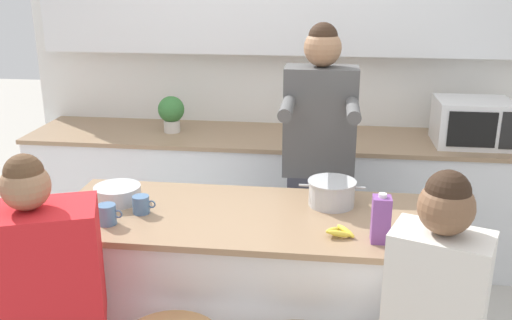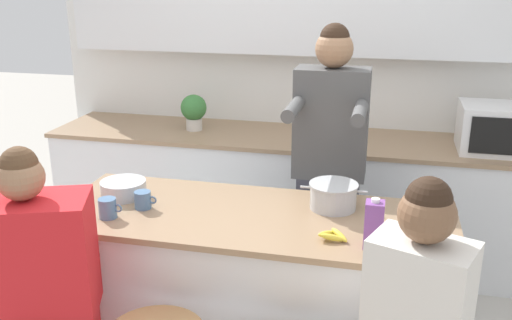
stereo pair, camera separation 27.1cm
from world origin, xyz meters
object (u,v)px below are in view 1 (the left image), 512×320
object	(u,v)px
microwave	(472,122)
coffee_cup_near	(107,214)
person_cooking	(318,176)
banana_bunch	(339,232)
kitchen_island	(254,298)
coffee_cup_far	(141,205)
cooking_pot	(332,193)
juice_carton	(381,219)
potted_plant	(171,112)
fruit_bowl	(118,194)

from	to	relation	value
microwave	coffee_cup_near	bearing A→B (deg)	-140.82
person_cooking	banana_bunch	world-z (taller)	person_cooking
kitchen_island	coffee_cup_far	size ratio (longest dim) A/B	16.94
cooking_pot	coffee_cup_far	bearing A→B (deg)	-166.52
cooking_pot	juice_carton	world-z (taller)	juice_carton
cooking_pot	potted_plant	xyz separation A→B (m)	(-1.16, 1.28, 0.07)
kitchen_island	person_cooking	world-z (taller)	person_cooking
fruit_bowl	person_cooking	bearing A→B (deg)	31.53
person_cooking	coffee_cup_far	size ratio (longest dim) A/B	15.63
potted_plant	juice_carton	bearing A→B (deg)	-50.48
kitchen_island	fruit_bowl	world-z (taller)	fruit_bowl
person_cooking	coffee_cup_far	distance (m)	1.11
cooking_pot	fruit_bowl	xyz separation A→B (m)	(-1.07, -0.09, -0.02)
cooking_pot	coffee_cup_far	world-z (taller)	cooking_pot
kitchen_island	fruit_bowl	size ratio (longest dim) A/B	8.20
person_cooking	potted_plant	world-z (taller)	person_cooking
coffee_cup_far	juice_carton	xyz separation A→B (m)	(1.11, -0.16, 0.06)
coffee_cup_far	banana_bunch	xyz separation A→B (m)	(0.94, -0.14, -0.02)
cooking_pot	coffee_cup_near	distance (m)	1.08
coffee_cup_near	kitchen_island	bearing A→B (deg)	16.39
coffee_cup_near	coffee_cup_far	size ratio (longest dim) A/B	1.02
banana_bunch	potted_plant	world-z (taller)	potted_plant
coffee_cup_near	microwave	world-z (taller)	microwave
juice_carton	potted_plant	bearing A→B (deg)	129.52
juice_carton	fruit_bowl	bearing A→B (deg)	167.34
person_cooking	coffee_cup_far	xyz separation A→B (m)	(-0.83, -0.73, 0.08)
cooking_pot	coffee_cup_near	xyz separation A→B (m)	(-1.02, -0.36, -0.02)
cooking_pot	microwave	world-z (taller)	microwave
cooking_pot	banana_bunch	bearing A→B (deg)	-84.15
juice_carton	potted_plant	distance (m)	2.15
kitchen_island	banana_bunch	xyz separation A→B (m)	(0.40, -0.19, 0.48)
cooking_pot	microwave	distance (m)	1.55
microwave	cooking_pot	bearing A→B (deg)	-127.19
person_cooking	coffee_cup_near	world-z (taller)	person_cooking
kitchen_island	cooking_pot	xyz separation A→B (m)	(0.37, 0.17, 0.52)
fruit_bowl	banana_bunch	bearing A→B (deg)	-13.22
coffee_cup_near	coffee_cup_far	distance (m)	0.18
banana_bunch	coffee_cup_far	bearing A→B (deg)	171.75
coffee_cup_near	potted_plant	xyz separation A→B (m)	(-0.14, 1.64, 0.09)
coffee_cup_far	microwave	world-z (taller)	microwave
coffee_cup_near	coffee_cup_far	bearing A→B (deg)	51.19
kitchen_island	potted_plant	size ratio (longest dim) A/B	7.24
coffee_cup_near	microwave	bearing A→B (deg)	39.18
kitchen_island	coffee_cup_far	world-z (taller)	coffee_cup_far
fruit_bowl	coffee_cup_far	bearing A→B (deg)	-36.96
fruit_bowl	coffee_cup_near	xyz separation A→B (m)	(0.05, -0.27, 0.01)
cooking_pot	coffee_cup_far	size ratio (longest dim) A/B	2.88
banana_bunch	juice_carton	bearing A→B (deg)	-8.99
coffee_cup_far	coffee_cup_near	bearing A→B (deg)	-128.81
person_cooking	cooking_pot	bearing A→B (deg)	-81.52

